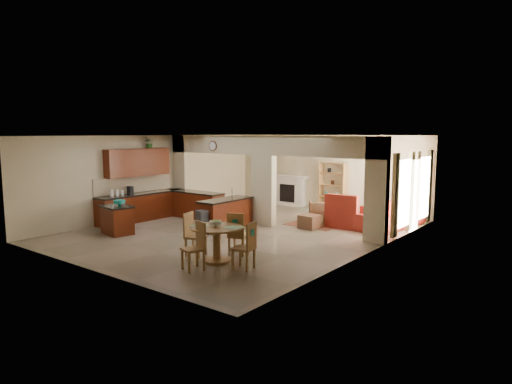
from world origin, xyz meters
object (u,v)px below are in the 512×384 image
Objects in this scene: dining_table at (217,239)px; sofa at (391,216)px; armchair at (321,211)px; kitchen_island at (117,220)px.

dining_table is 6.25m from sofa.
kitchen_island is at bearing 19.12° from armchair.
kitchen_island is 6.34m from armchair.
armchair is at bearing 63.82° from kitchen_island.
sofa is 3.27× the size of armchair.
dining_table reaches higher than sofa.
kitchen_island is 0.88× the size of dining_table.
dining_table is (4.22, -0.37, 0.12)m from kitchen_island.
kitchen_island reaches higher than armchair.
sofa is 2.19m from armchair.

